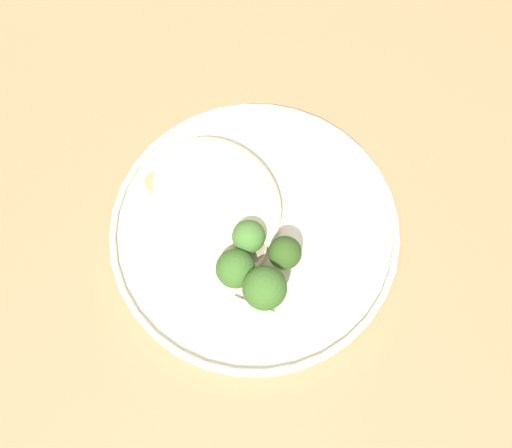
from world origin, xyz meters
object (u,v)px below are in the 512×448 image
(seared_scallop_right_edge, at_px, (156,184))
(dinner_plate, at_px, (256,228))
(broccoli_floret_tall_stalk, at_px, (265,289))
(seared_scallop_front_small, at_px, (215,206))
(seared_scallop_half_hidden, at_px, (249,250))
(broccoli_floret_front_edge, at_px, (249,237))
(seared_scallop_on_noodles, at_px, (204,162))
(broccoli_floret_small_sprig, at_px, (281,256))
(seared_scallop_center_golden, at_px, (220,172))
(broccoli_floret_beside_noodles, at_px, (236,269))

(seared_scallop_right_edge, bearing_deg, dinner_plate, -151.18)
(seared_scallop_right_edge, bearing_deg, broccoli_floret_tall_stalk, -175.13)
(seared_scallop_front_small, distance_m, broccoli_floret_tall_stalk, 0.11)
(seared_scallop_half_hidden, relative_size, seared_scallop_right_edge, 1.45)
(dinner_plate, relative_size, broccoli_floret_front_edge, 5.82)
(broccoli_floret_tall_stalk, bearing_deg, dinner_plate, -32.08)
(seared_scallop_right_edge, distance_m, broccoli_floret_tall_stalk, 0.16)
(seared_scallop_on_noodles, distance_m, broccoli_floret_tall_stalk, 0.16)
(seared_scallop_right_edge, xyz_separation_m, broccoli_floret_small_sprig, (-0.14, -0.05, 0.02))
(seared_scallop_half_hidden, bearing_deg, seared_scallop_center_golden, -18.61)
(dinner_plate, distance_m, seared_scallop_front_small, 0.05)
(dinner_plate, height_order, seared_scallop_center_golden, seared_scallop_center_golden)
(seared_scallop_center_golden, height_order, broccoli_floret_front_edge, broccoli_floret_front_edge)
(seared_scallop_half_hidden, relative_size, seared_scallop_on_noodles, 0.98)
(broccoli_floret_tall_stalk, bearing_deg, seared_scallop_right_edge, 4.87)
(seared_scallop_on_noodles, relative_size, broccoli_floret_beside_noodles, 0.69)
(seared_scallop_center_golden, bearing_deg, broccoli_floret_beside_noodles, 151.24)
(dinner_plate, distance_m, broccoli_floret_tall_stalk, 0.09)
(seared_scallop_right_edge, bearing_deg, broccoli_floret_front_edge, -162.71)
(broccoli_floret_front_edge, relative_size, broccoli_floret_tall_stalk, 0.80)
(dinner_plate, xyz_separation_m, broccoli_floret_beside_noodles, (-0.03, 0.05, 0.03))
(broccoli_floret_front_edge, relative_size, broccoli_floret_beside_noodles, 0.98)
(seared_scallop_center_golden, height_order, broccoli_floret_tall_stalk, broccoli_floret_tall_stalk)
(dinner_plate, xyz_separation_m, seared_scallop_right_edge, (0.10, 0.05, 0.01))
(seared_scallop_front_small, xyz_separation_m, seared_scallop_right_edge, (0.06, 0.03, -0.00))
(dinner_plate, bearing_deg, seared_scallop_center_golden, -5.04)
(seared_scallop_right_edge, distance_m, seared_scallop_on_noodles, 0.05)
(dinner_plate, distance_m, broccoli_floret_front_edge, 0.04)
(seared_scallop_half_hidden, xyz_separation_m, broccoli_floret_front_edge, (0.00, -0.00, 0.02))
(seared_scallop_front_small, relative_size, broccoli_floret_small_sprig, 0.66)
(dinner_plate, distance_m, seared_scallop_half_hidden, 0.03)
(seared_scallop_on_noodles, relative_size, broccoli_floret_front_edge, 0.70)
(broccoli_floret_small_sprig, height_order, broccoli_floret_tall_stalk, broccoli_floret_tall_stalk)
(dinner_plate, relative_size, seared_scallop_right_edge, 12.28)
(seared_scallop_on_noodles, bearing_deg, seared_scallop_half_hidden, 167.93)
(broccoli_floret_beside_noodles, bearing_deg, broccoli_floret_front_edge, -59.36)
(broccoli_floret_front_edge, bearing_deg, seared_scallop_right_edge, 17.29)
(seared_scallop_right_edge, bearing_deg, seared_scallop_front_small, -149.59)
(broccoli_floret_front_edge, height_order, broccoli_floret_beside_noodles, same)
(broccoli_floret_small_sprig, bearing_deg, broccoli_floret_front_edge, 20.63)
(broccoli_floret_small_sprig, bearing_deg, broccoli_floret_beside_noodles, 68.68)
(dinner_plate, relative_size, seared_scallop_on_noodles, 8.30)
(broccoli_floret_front_edge, bearing_deg, dinner_plate, -55.20)
(seared_scallop_center_golden, distance_m, broccoli_floret_beside_noodles, 0.11)
(seared_scallop_right_edge, distance_m, broccoli_floret_small_sprig, 0.15)
(seared_scallop_right_edge, bearing_deg, seared_scallop_center_golden, -116.54)
(seared_scallop_on_noodles, distance_m, broccoli_floret_beside_noodles, 0.13)
(dinner_plate, bearing_deg, broccoli_floret_beside_noodles, 122.35)
(seared_scallop_on_noodles, height_order, broccoli_floret_tall_stalk, broccoli_floret_tall_stalk)
(seared_scallop_half_hidden, relative_size, broccoli_floret_tall_stalk, 0.55)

